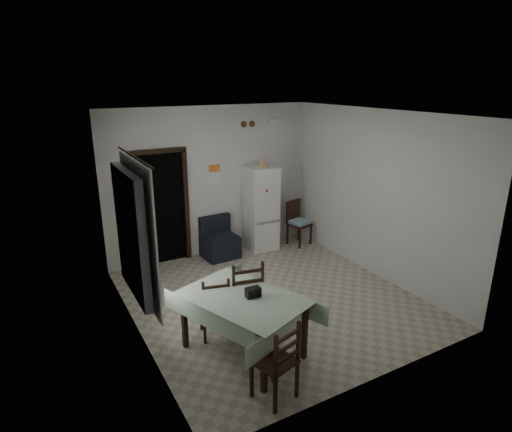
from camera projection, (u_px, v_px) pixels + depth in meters
The scene contains 25 objects.
ground at pixel (271, 298), 6.87m from camera, with size 4.50×4.50×0.00m, color #AFA78F.
ceiling at pixel (273, 114), 5.98m from camera, with size 4.20×4.50×0.02m, color white, non-canonical shape.
wall_back at pixel (212, 182), 8.30m from camera, with size 4.20×0.02×2.90m, color silver, non-canonical shape.
wall_front at pixel (382, 267), 4.56m from camera, with size 4.20×0.02×2.90m, color silver, non-canonical shape.
wall_left at pixel (132, 236), 5.45m from camera, with size 0.02×4.50×2.90m, color silver, non-canonical shape.
wall_right at pixel (376, 195), 7.40m from camera, with size 0.02×4.50×2.90m, color silver, non-canonical shape.
doorway at pixel (157, 206), 8.10m from camera, with size 1.06×0.52×2.22m.
window_recess at pixel (131, 234), 5.23m from camera, with size 0.10×1.20×1.60m, color silver.
curtain at pixel (140, 233), 5.28m from camera, with size 0.02×1.45×1.85m, color silver.
curtain_rod at pixel (134, 157), 4.99m from camera, with size 0.02×0.02×1.60m, color black.
calendar at pixel (214, 173), 8.26m from camera, with size 0.28×0.02×0.40m, color white.
calendar_image at pixel (214, 168), 8.22m from camera, with size 0.24×0.01×0.14m, color orange.
light_switch at pixel (220, 199), 8.46m from camera, with size 0.08×0.02×0.12m, color beige.
vent_left at pixel (244, 124), 8.28m from camera, with size 0.12×0.12×0.03m, color brown.
vent_right at pixel (252, 124), 8.36m from camera, with size 0.12×0.12×0.03m, color brown.
emergency_light at pixel (273, 121), 8.55m from camera, with size 0.25×0.07×0.09m, color white.
fridge at pixel (261, 208), 8.64m from camera, with size 0.56×0.56×1.73m, color white, non-canonical shape.
tan_cone at pixel (263, 162), 8.25m from camera, with size 0.24×0.24×0.20m, color tan.
navy_seat at pixel (220, 238), 8.35m from camera, with size 0.65×0.63×0.79m, color black, non-canonical shape.
corner_chair at pixel (299, 223), 8.97m from camera, with size 0.41×0.41×0.94m, color black, non-canonical shape.
dining_table at pixel (243, 325), 5.40m from camera, with size 1.01×1.53×0.80m, color #A6BDA2, non-canonical shape.
black_bag at pixel (253, 292), 5.27m from camera, with size 0.18×0.11×0.12m, color black.
dining_chair_far_left at pixel (214, 305), 5.77m from camera, with size 0.39×0.39×0.90m, color black, non-canonical shape.
dining_chair_far_right at pixel (244, 294), 5.88m from camera, with size 0.46×0.46×1.08m, color black, non-canonical shape.
dining_chair_near_head at pixel (275, 360), 4.60m from camera, with size 0.41×0.41×0.96m, color black, non-canonical shape.
Camera 1 is at (-3.21, -5.23, 3.38)m, focal length 30.00 mm.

